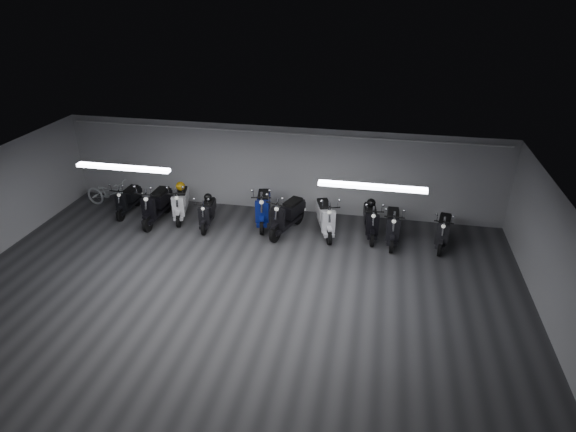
% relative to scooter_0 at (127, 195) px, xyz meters
% --- Properties ---
extents(floor, '(14.00, 10.00, 0.01)m').
position_rel_scooter_0_xyz_m(floor, '(4.69, -3.76, -0.63)').
color(floor, '#333335').
rests_on(floor, ground).
extents(ceiling, '(14.00, 10.00, 0.01)m').
position_rel_scooter_0_xyz_m(ceiling, '(4.69, -3.76, 2.18)').
color(ceiling, gray).
rests_on(ceiling, ground).
extents(back_wall, '(14.00, 0.01, 2.80)m').
position_rel_scooter_0_xyz_m(back_wall, '(4.69, 1.25, 0.78)').
color(back_wall, '#A9AAAC').
rests_on(back_wall, ground).
extents(front_wall, '(14.00, 0.01, 2.80)m').
position_rel_scooter_0_xyz_m(front_wall, '(4.69, -8.76, 0.78)').
color(front_wall, '#A9AAAC').
rests_on(front_wall, ground).
extents(right_wall, '(0.01, 10.00, 2.80)m').
position_rel_scooter_0_xyz_m(right_wall, '(11.69, -3.76, 0.78)').
color(right_wall, '#A9AAAC').
rests_on(right_wall, ground).
extents(fluor_strip_left, '(2.40, 0.18, 0.08)m').
position_rel_scooter_0_xyz_m(fluor_strip_left, '(1.69, -2.76, 2.12)').
color(fluor_strip_left, white).
rests_on(fluor_strip_left, ceiling).
extents(fluor_strip_right, '(2.40, 0.18, 0.08)m').
position_rel_scooter_0_xyz_m(fluor_strip_right, '(7.69, -2.76, 2.12)').
color(fluor_strip_right, white).
rests_on(fluor_strip_right, ceiling).
extents(conduit, '(13.60, 0.05, 0.05)m').
position_rel_scooter_0_xyz_m(conduit, '(4.69, 1.16, 2.00)').
color(conduit, white).
rests_on(conduit, back_wall).
extents(scooter_0, '(0.56, 1.67, 1.25)m').
position_rel_scooter_0_xyz_m(scooter_0, '(0.00, 0.00, 0.00)').
color(scooter_0, black).
rests_on(scooter_0, floor).
extents(scooter_1, '(0.70, 2.02, 1.50)m').
position_rel_scooter_0_xyz_m(scooter_1, '(1.16, -0.37, 0.12)').
color(scooter_1, black).
rests_on(scooter_1, floor).
extents(scooter_2, '(1.04, 1.92, 1.36)m').
position_rel_scooter_0_xyz_m(scooter_2, '(1.79, 0.01, 0.06)').
color(scooter_2, white).
rests_on(scooter_2, floor).
extents(scooter_3, '(0.73, 1.67, 1.20)m').
position_rel_scooter_0_xyz_m(scooter_3, '(2.81, -0.38, -0.02)').
color(scooter_3, black).
rests_on(scooter_3, floor).
extents(scooter_4, '(0.99, 2.05, 1.46)m').
position_rel_scooter_0_xyz_m(scooter_4, '(4.44, 0.11, 0.11)').
color(scooter_4, navy).
rests_on(scooter_4, floor).
extents(scooter_5, '(1.30, 2.10, 1.48)m').
position_rel_scooter_0_xyz_m(scooter_5, '(5.27, -0.28, 0.12)').
color(scooter_5, black).
rests_on(scooter_5, floor).
extents(scooter_6, '(1.18, 2.01, 1.42)m').
position_rel_scooter_0_xyz_m(scooter_6, '(6.39, -0.13, 0.09)').
color(scooter_6, white).
rests_on(scooter_6, floor).
extents(scooter_7, '(0.83, 1.85, 1.33)m').
position_rel_scooter_0_xyz_m(scooter_7, '(7.71, -0.01, 0.04)').
color(scooter_7, black).
rests_on(scooter_7, floor).
extents(scooter_8, '(0.61, 1.82, 1.35)m').
position_rel_scooter_0_xyz_m(scooter_8, '(8.34, -0.25, 0.05)').
color(scooter_8, black).
rests_on(scooter_8, floor).
extents(scooter_9, '(0.86, 1.78, 1.27)m').
position_rel_scooter_0_xyz_m(scooter_9, '(9.74, -0.21, 0.01)').
color(scooter_9, black).
rests_on(scooter_9, floor).
extents(bicycle, '(1.85, 0.86, 1.15)m').
position_rel_scooter_0_xyz_m(bicycle, '(-0.83, 0.32, -0.05)').
color(bicycle, silver).
rests_on(bicycle, floor).
extents(helmet_0, '(0.29, 0.29, 0.29)m').
position_rel_scooter_0_xyz_m(helmet_0, '(1.73, 0.25, 0.36)').
color(helmet_0, '#CD8D0C').
rests_on(helmet_0, scooter_2).
extents(helmet_1, '(0.25, 0.25, 0.25)m').
position_rel_scooter_0_xyz_m(helmet_1, '(2.78, -0.15, 0.25)').
color(helmet_1, black).
rests_on(helmet_1, scooter_3).
extents(helmet_2, '(0.26, 0.26, 0.26)m').
position_rel_scooter_0_xyz_m(helmet_2, '(7.68, 0.24, 0.33)').
color(helmet_2, black).
rests_on(helmet_2, scooter_7).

